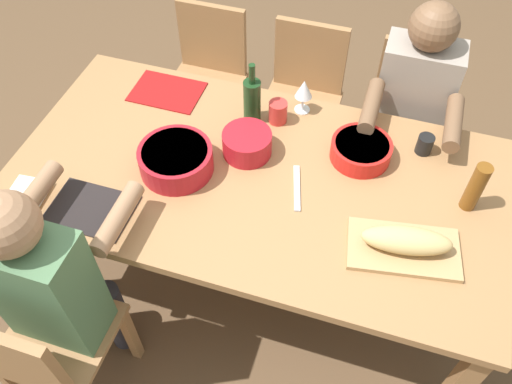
# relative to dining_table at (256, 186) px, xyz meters

# --- Properties ---
(ground_plane) EXTENTS (8.00, 8.00, 0.00)m
(ground_plane) POSITION_rel_dining_table_xyz_m (0.00, 0.00, -0.67)
(ground_plane) COLOR brown
(dining_table) EXTENTS (2.00, 1.04, 0.74)m
(dining_table) POSITION_rel_dining_table_xyz_m (0.00, 0.00, 0.00)
(dining_table) COLOR #9E7044
(dining_table) RESTS_ON ground_plane
(chair_near_left) EXTENTS (0.40, 0.40, 0.85)m
(chair_near_left) POSITION_rel_dining_table_xyz_m (-0.55, -0.84, -0.18)
(chair_near_left) COLOR #9E7044
(chair_near_left) RESTS_ON ground_plane
(diner_near_left) EXTENTS (0.41, 0.53, 1.20)m
(diner_near_left) POSITION_rel_dining_table_xyz_m (-0.55, -0.66, 0.03)
(diner_near_left) COLOR #2D2D38
(diner_near_left) RESTS_ON ground_plane
(chair_far_left) EXTENTS (0.40, 0.40, 0.85)m
(chair_far_left) POSITION_rel_dining_table_xyz_m (-0.55, 0.84, -0.18)
(chair_far_left) COLOR #9E7044
(chair_far_left) RESTS_ON ground_plane
(chair_far_right) EXTENTS (0.40, 0.40, 0.85)m
(chair_far_right) POSITION_rel_dining_table_xyz_m (0.55, 0.84, -0.18)
(chair_far_right) COLOR #9E7044
(chair_far_right) RESTS_ON ground_plane
(diner_far_right) EXTENTS (0.41, 0.53, 1.20)m
(diner_far_right) POSITION_rel_dining_table_xyz_m (0.55, 0.66, 0.03)
(diner_far_right) COLOR #2D2D38
(diner_far_right) RESTS_ON ground_plane
(chair_far_center) EXTENTS (0.40, 0.40, 0.85)m
(chair_far_center) POSITION_rel_dining_table_xyz_m (0.00, 0.84, -0.18)
(chair_far_center) COLOR #9E7044
(chair_far_center) RESTS_ON ground_plane
(serving_bowl_greens) EXTENTS (0.30, 0.30, 0.11)m
(serving_bowl_greens) POSITION_rel_dining_table_xyz_m (-0.32, -0.07, 0.13)
(serving_bowl_greens) COLOR #B21923
(serving_bowl_greens) RESTS_ON dining_table
(serving_bowl_salad) EXTENTS (0.21, 0.21, 0.10)m
(serving_bowl_salad) POSITION_rel_dining_table_xyz_m (-0.07, 0.11, 0.13)
(serving_bowl_salad) COLOR #B21923
(serving_bowl_salad) RESTS_ON dining_table
(serving_bowl_pasta) EXTENTS (0.25, 0.25, 0.08)m
(serving_bowl_pasta) POSITION_rel_dining_table_xyz_m (0.38, 0.22, 0.12)
(serving_bowl_pasta) COLOR red
(serving_bowl_pasta) RESTS_ON dining_table
(cutting_board) EXTENTS (0.43, 0.28, 0.02)m
(cutting_board) POSITION_rel_dining_table_xyz_m (0.62, -0.18, 0.08)
(cutting_board) COLOR tan
(cutting_board) RESTS_ON dining_table
(bread_loaf) EXTENTS (0.33, 0.16, 0.09)m
(bread_loaf) POSITION_rel_dining_table_xyz_m (0.62, -0.18, 0.14)
(bread_loaf) COLOR tan
(bread_loaf) RESTS_ON cutting_board
(wine_bottle) EXTENTS (0.08, 0.08, 0.29)m
(wine_bottle) POSITION_rel_dining_table_xyz_m (-0.12, 0.31, 0.18)
(wine_bottle) COLOR #193819
(wine_bottle) RESTS_ON dining_table
(beer_bottle) EXTENTS (0.06, 0.06, 0.22)m
(beer_bottle) POSITION_rel_dining_table_xyz_m (0.82, 0.10, 0.18)
(beer_bottle) COLOR brown
(beer_bottle) RESTS_ON dining_table
(wine_glass) EXTENTS (0.08, 0.08, 0.17)m
(wine_glass) POSITION_rel_dining_table_xyz_m (0.08, 0.43, 0.19)
(wine_glass) COLOR silver
(wine_glass) RESTS_ON dining_table
(placemat_near_left) EXTENTS (0.32, 0.23, 0.01)m
(placemat_near_left) POSITION_rel_dining_table_xyz_m (-0.55, -0.36, 0.08)
(placemat_near_left) COLOR black
(placemat_near_left) RESTS_ON dining_table
(placemat_far_left) EXTENTS (0.32, 0.23, 0.01)m
(placemat_far_left) POSITION_rel_dining_table_xyz_m (-0.55, 0.36, 0.08)
(placemat_far_left) COLOR maroon
(placemat_far_left) RESTS_ON dining_table
(cup_far_right) EXTENTS (0.07, 0.07, 0.08)m
(cup_far_right) POSITION_rel_dining_table_xyz_m (0.63, 0.34, 0.11)
(cup_far_right) COLOR black
(cup_far_right) RESTS_ON dining_table
(cup_far_center) EXTENTS (0.08, 0.08, 0.10)m
(cup_far_center) POSITION_rel_dining_table_xyz_m (-0.01, 0.33, 0.12)
(cup_far_center) COLOR red
(cup_far_center) RESTS_ON dining_table
(carving_knife) EXTENTS (0.09, 0.23, 0.01)m
(carving_knife) POSITION_rel_dining_table_xyz_m (0.18, -0.02, 0.08)
(carving_knife) COLOR silver
(carving_knife) RESTS_ON dining_table
(napkin_stack) EXTENTS (0.15, 0.15, 0.02)m
(napkin_stack) POSITION_rel_dining_table_xyz_m (-0.82, -0.37, 0.08)
(napkin_stack) COLOR white
(napkin_stack) RESTS_ON dining_table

